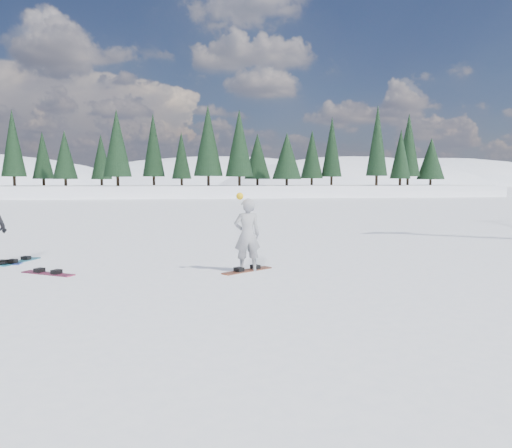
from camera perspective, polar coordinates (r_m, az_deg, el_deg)
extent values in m
plane|color=white|center=(13.51, -13.75, -4.99)|extent=(420.00, 420.00, 0.00)
cube|color=white|center=(68.35, -9.86, 2.25)|extent=(90.00, 14.00, 5.00)
ellipsoid|color=white|center=(214.76, -3.83, 0.58)|extent=(182.00, 140.00, 53.20)
ellipsoid|color=white|center=(226.74, 19.82, 0.73)|extent=(156.00, 120.00, 50.40)
ellipsoid|color=white|center=(174.16, 10.89, 0.19)|extent=(117.00, 90.00, 45.00)
cone|color=black|center=(71.49, -26.23, 6.94)|extent=(3.20, 3.20, 7.50)
cone|color=black|center=(70.51, -23.40, 7.07)|extent=(3.20, 3.20, 7.50)
cone|color=black|center=(69.70, -20.50, 7.20)|extent=(3.20, 3.20, 7.50)
cone|color=black|center=(69.08, -17.53, 7.31)|extent=(3.20, 3.20, 7.50)
cone|color=black|center=(68.64, -14.52, 7.39)|extent=(3.20, 3.20, 7.50)
cone|color=black|center=(68.38, -11.47, 7.46)|extent=(3.20, 3.20, 7.50)
cone|color=black|center=(68.32, -8.41, 7.51)|extent=(3.20, 3.20, 7.50)
cone|color=black|center=(68.45, -5.36, 7.54)|extent=(3.20, 3.20, 7.50)
cone|color=black|center=(68.77, -2.32, 7.55)|extent=(3.20, 3.20, 7.50)
cone|color=black|center=(69.28, 0.68, 7.53)|extent=(3.20, 3.20, 7.50)
cone|color=black|center=(69.97, 3.63, 7.50)|extent=(3.20, 3.20, 7.50)
cone|color=black|center=(70.84, 6.51, 7.45)|extent=(3.20, 3.20, 7.50)
cone|color=black|center=(71.88, 9.32, 7.38)|extent=(3.20, 3.20, 7.50)
cone|color=black|center=(73.09, 12.04, 7.30)|extent=(3.20, 3.20, 7.50)
cone|color=black|center=(74.45, 14.66, 7.20)|extent=(3.20, 3.20, 7.50)
cone|color=black|center=(75.97, 17.18, 7.10)|extent=(3.20, 3.20, 7.50)
cone|color=black|center=(77.62, 19.60, 6.98)|extent=(3.20, 3.20, 7.50)
imported|color=#A4A4A9|center=(12.66, -1.02, -1.27)|extent=(0.71, 0.50, 1.86)
sphere|color=#E8B10C|center=(12.44, -1.86, 3.20)|extent=(0.18, 0.18, 0.18)
cube|color=brown|center=(12.79, -1.01, -5.34)|extent=(1.40, 1.07, 0.03)
cube|color=teal|center=(15.65, -25.42, -3.91)|extent=(0.81, 1.50, 0.03)
cube|color=maroon|center=(13.43, -22.68, -5.24)|extent=(1.42, 1.03, 0.03)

